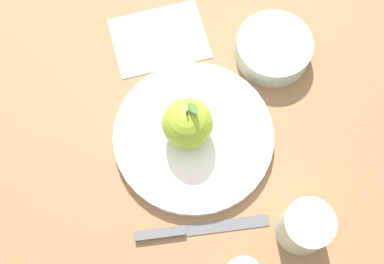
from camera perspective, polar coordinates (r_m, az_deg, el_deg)
ground_plane at (r=0.81m, az=-0.81°, el=-1.37°), size 2.40×2.40×0.00m
dinner_plate at (r=0.80m, az=0.00°, el=-0.24°), size 0.26×0.26×0.02m
apple at (r=0.76m, az=-0.53°, el=0.98°), size 0.08×0.08×0.09m
side_bowl at (r=0.86m, az=9.29°, el=9.46°), size 0.13×0.13×0.04m
cup at (r=0.75m, az=12.73°, el=-10.45°), size 0.07×0.07×0.08m
knife at (r=0.77m, az=-0.28°, el=-11.05°), size 0.19×0.11×0.01m
linen_napkin at (r=0.89m, az=-3.73°, el=10.59°), size 0.19×0.17×0.00m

